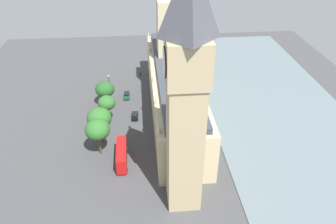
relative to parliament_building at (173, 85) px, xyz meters
name	(u,v)px	position (x,y,z in m)	size (l,w,h in m)	color
ground_plane	(167,111)	(1.99, 1.70, -8.66)	(145.49, 145.49, 0.00)	#424244
river_thames	(274,106)	(-33.46, 1.70, -8.54)	(44.59, 130.95, 0.25)	slate
parliament_building	(173,85)	(0.00, 0.00, 0.00)	(14.04, 66.22, 32.46)	#CCBA8E
clock_tower	(186,96)	(1.82, 39.07, 18.46)	(7.93, 7.93, 52.46)	tan
car_dark_green_kerbside	(127,95)	(15.21, -8.52, -7.77)	(1.97, 4.71, 1.74)	#19472D
car_black_trailing	(135,116)	(12.48, 4.70, -7.77)	(2.10, 4.52, 1.74)	black
double_decker_bus_midblock	(122,154)	(15.87, 25.25, -6.03)	(2.79, 10.54, 4.75)	red
pedestrian_under_trees	(140,74)	(10.22, -24.99, -7.93)	(0.67, 0.68, 1.64)	navy
plane_tree_far_end	(99,118)	(21.75, 15.86, -0.70)	(6.68, 6.68, 10.83)	brown
plane_tree_leading	(105,89)	(21.88, -4.22, -2.83)	(6.18, 6.18, 8.49)	brown
plane_tree_corner	(107,103)	(20.55, 6.24, -1.83)	(5.19, 5.19, 9.10)	brown
plane_tree_by_river_gate	(98,130)	(21.75, 20.98, -0.87)	(6.46, 6.46, 10.57)	brown
street_lamp_near_tower	(109,81)	(21.16, -12.29, -3.90)	(0.56, 0.56, 6.91)	black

